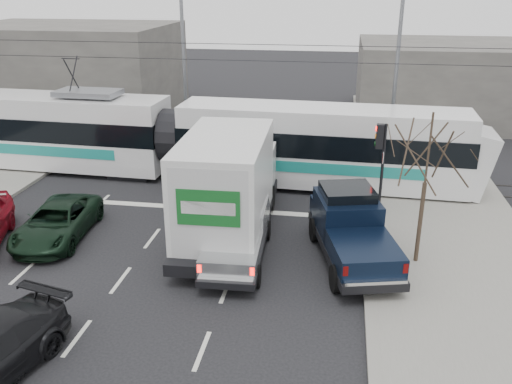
# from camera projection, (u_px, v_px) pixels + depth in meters

# --- Properties ---
(ground) EXTENTS (120.00, 120.00, 0.00)m
(ground) POSITION_uv_depth(u_px,v_px,m) (173.00, 285.00, 16.83)
(ground) COLOR black
(ground) RESTS_ON ground
(sidewalk_right) EXTENTS (6.00, 60.00, 0.15)m
(sidewalk_right) POSITION_uv_depth(u_px,v_px,m) (476.00, 308.00, 15.50)
(sidewalk_right) COLOR gray
(sidewalk_right) RESTS_ON ground
(rails) EXTENTS (60.00, 1.60, 0.03)m
(rails) POSITION_uv_depth(u_px,v_px,m) (234.00, 177.00, 26.02)
(rails) COLOR #33302D
(rails) RESTS_ON ground
(building_left) EXTENTS (14.00, 10.00, 6.00)m
(building_left) POSITION_uv_depth(u_px,v_px,m) (71.00, 69.00, 37.98)
(building_left) COLOR slate
(building_left) RESTS_ON ground
(building_right) EXTENTS (12.00, 10.00, 5.00)m
(building_right) POSITION_uv_depth(u_px,v_px,m) (450.00, 81.00, 36.24)
(building_right) COLOR slate
(building_right) RESTS_ON ground
(bare_tree) EXTENTS (2.40, 2.40, 5.00)m
(bare_tree) POSITION_uv_depth(u_px,v_px,m) (428.00, 156.00, 16.64)
(bare_tree) COLOR #47382B
(bare_tree) RESTS_ON ground
(traffic_signal) EXTENTS (0.44, 0.44, 3.60)m
(traffic_signal) POSITION_uv_depth(u_px,v_px,m) (381.00, 149.00, 20.86)
(traffic_signal) COLOR black
(traffic_signal) RESTS_ON ground
(street_lamp_near) EXTENTS (2.38, 0.25, 9.00)m
(street_lamp_near) POSITION_uv_depth(u_px,v_px,m) (393.00, 60.00, 26.77)
(street_lamp_near) COLOR slate
(street_lamp_near) RESTS_ON ground
(street_lamp_far) EXTENTS (2.38, 0.25, 9.00)m
(street_lamp_far) POSITION_uv_depth(u_px,v_px,m) (180.00, 51.00, 30.27)
(street_lamp_far) COLOR slate
(street_lamp_far) RESTS_ON ground
(catenary) EXTENTS (60.00, 0.20, 7.00)m
(catenary) POSITION_uv_depth(u_px,v_px,m) (233.00, 97.00, 24.60)
(catenary) COLOR black
(catenary) RESTS_ON ground
(tram) EXTENTS (26.69, 3.79, 5.43)m
(tram) POSITION_uv_depth(u_px,v_px,m) (173.00, 137.00, 25.43)
(tram) COLOR white
(tram) RESTS_ON ground
(silver_pickup) EXTENTS (2.05, 5.28, 1.89)m
(silver_pickup) POSITION_uv_depth(u_px,v_px,m) (239.00, 230.00, 18.32)
(silver_pickup) COLOR black
(silver_pickup) RESTS_ON ground
(box_truck) EXTENTS (2.94, 8.03, 3.98)m
(box_truck) POSITION_uv_depth(u_px,v_px,m) (229.00, 186.00, 19.28)
(box_truck) COLOR black
(box_truck) RESTS_ON ground
(navy_pickup) EXTENTS (3.23, 5.75, 2.29)m
(navy_pickup) POSITION_uv_depth(u_px,v_px,m) (351.00, 227.00, 18.06)
(navy_pickup) COLOR black
(navy_pickup) RESTS_ON ground
(green_car) EXTENTS (2.52, 4.76, 1.28)m
(green_car) POSITION_uv_depth(u_px,v_px,m) (57.00, 222.00, 19.65)
(green_car) COLOR black
(green_car) RESTS_ON ground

